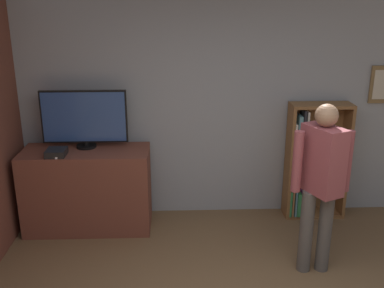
% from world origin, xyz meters
% --- Properties ---
extents(wall_back, '(6.59, 0.09, 2.70)m').
position_xyz_m(wall_back, '(0.01, 2.71, 1.35)').
color(wall_back, '#9EA3A8').
rests_on(wall_back, ground_plane).
extents(tv_ledge, '(1.40, 0.58, 0.94)m').
position_xyz_m(tv_ledge, '(-1.51, 2.31, 0.47)').
color(tv_ledge, brown).
rests_on(tv_ledge, ground_plane).
extents(television, '(0.94, 0.22, 0.65)m').
position_xyz_m(television, '(-1.51, 2.42, 1.27)').
color(television, black).
rests_on(television, tv_ledge).
extents(game_console, '(0.20, 0.22, 0.07)m').
position_xyz_m(game_console, '(-1.78, 2.15, 0.97)').
color(game_console, black).
rests_on(game_console, tv_ledge).
extents(remote_loose, '(0.05, 0.14, 0.02)m').
position_xyz_m(remote_loose, '(-1.76, 2.11, 0.95)').
color(remote_loose, white).
rests_on(remote_loose, tv_ledge).
extents(bookshelf, '(0.71, 0.28, 1.39)m').
position_xyz_m(bookshelf, '(1.09, 2.52, 0.67)').
color(bookshelf, brown).
rests_on(bookshelf, ground_plane).
extents(person, '(0.54, 0.46, 1.66)m').
position_xyz_m(person, '(0.82, 1.36, 0.98)').
color(person, '#56514C').
rests_on(person, ground_plane).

